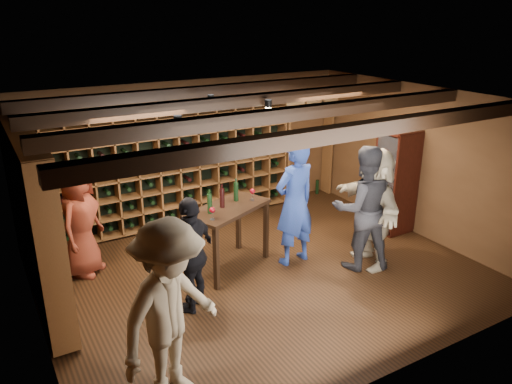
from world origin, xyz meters
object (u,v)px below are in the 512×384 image
man_blue_shirt (295,203)px  guest_red_floral (80,221)px  display_cabinet (395,183)px  guest_khaki (170,313)px  man_grey_suit (363,208)px  tasting_table (228,215)px  guest_beige (373,208)px  guest_woman_black (192,254)px

man_blue_shirt → guest_red_floral: bearing=-30.5°
display_cabinet → guest_khaki: guest_khaki is taller
man_grey_suit → tasting_table: (-1.70, 0.94, -0.08)m
display_cabinet → guest_beige: guest_beige is taller
display_cabinet → guest_red_floral: 5.07m
display_cabinet → guest_khaki: (-4.73, -1.84, 0.09)m
display_cabinet → man_grey_suit: 1.54m
guest_woman_black → tasting_table: bearing=-177.4°
guest_khaki → guest_beige: guest_khaki is taller
guest_khaki → guest_beige: 3.74m
guest_red_floral → guest_khaki: (0.21, -2.97, 0.13)m
tasting_table → guest_beige: bearing=-50.2°
man_grey_suit → guest_khaki: guest_khaki is taller
display_cabinet → guest_beige: 1.36m
man_blue_shirt → guest_khaki: size_ratio=1.01×
man_grey_suit → guest_khaki: 3.55m
man_grey_suit → guest_red_floral: 4.02m
guest_beige → tasting_table: size_ratio=1.25×
man_grey_suit → guest_beige: size_ratio=1.04×
guest_red_floral → guest_woman_black: (1.00, -1.64, -0.06)m
man_grey_suit → guest_khaki: (-3.36, -1.13, 0.02)m
display_cabinet → tasting_table: (-3.07, 0.23, -0.01)m
display_cabinet → guest_beige: bearing=-148.3°
guest_woman_black → tasting_table: size_ratio=1.06×
guest_beige → tasting_table: (-1.91, 0.94, -0.05)m
guest_red_floral → tasting_table: guest_red_floral is taller
guest_khaki → guest_beige: bearing=-9.5°
man_blue_shirt → man_grey_suit: 0.98m
guest_woman_black → guest_beige: 2.79m
guest_woman_black → guest_red_floral: bearing=-96.1°
display_cabinet → man_blue_shirt: size_ratio=0.92×
guest_red_floral → guest_beige: guest_beige is taller
man_grey_suit → guest_woman_black: 2.59m
man_blue_shirt → display_cabinet: bearing=175.8°
man_blue_shirt → guest_woman_black: size_ratio=1.26×
guest_red_floral → tasting_table: (1.87, -0.91, 0.03)m
display_cabinet → guest_beige: size_ratio=0.98×
guest_woman_black → guest_khaki: 1.56m
guest_red_floral → guest_beige: bearing=-74.4°
tasting_table → guest_red_floral: bearing=130.3°
display_cabinet → guest_woman_black: display_cabinet is taller
man_grey_suit → tasting_table: man_grey_suit is taller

